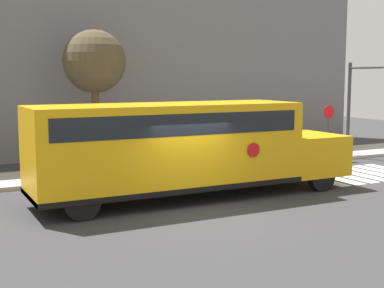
% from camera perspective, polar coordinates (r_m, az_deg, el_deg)
% --- Properties ---
extents(ground_plane, '(60.00, 60.00, 0.00)m').
position_cam_1_polar(ground_plane, '(15.79, 0.01, -6.96)').
color(ground_plane, '#333335').
extents(sidewalk_strip, '(44.00, 3.00, 0.15)m').
position_cam_1_polar(sidewalk_strip, '(21.63, -7.89, -2.95)').
color(sidewalk_strip, '#B2ADA3').
rests_on(sidewalk_strip, ground).
extents(building_backdrop, '(32.00, 4.00, 10.80)m').
position_cam_1_polar(building_backdrop, '(27.57, -12.62, 10.22)').
color(building_backdrop, slate).
rests_on(building_backdrop, ground).
extents(crosswalk_stripes, '(4.70, 3.20, 0.01)m').
position_cam_1_polar(crosswalk_stripes, '(22.32, 17.31, -3.09)').
color(crosswalk_stripes, white).
rests_on(crosswalk_stripes, ground).
extents(school_bus, '(10.69, 2.57, 3.03)m').
position_cam_1_polar(school_bus, '(16.80, -0.97, -0.09)').
color(school_bus, '#EAA80F').
rests_on(school_bus, ground).
extents(stop_sign, '(0.60, 0.10, 2.56)m').
position_cam_1_polar(stop_sign, '(25.36, 14.31, 1.95)').
color(stop_sign, '#38383A').
rests_on(stop_sign, ground).
extents(traffic_light, '(0.28, 3.03, 4.52)m').
position_cam_1_polar(traffic_light, '(25.66, 18.06, 4.96)').
color(traffic_light, '#38383A').
rests_on(traffic_light, ground).
extents(tree_near_sidewalk, '(2.69, 2.69, 5.85)m').
position_cam_1_polar(tree_near_sidewalk, '(23.35, -10.36, 8.54)').
color(tree_near_sidewalk, brown).
rests_on(tree_near_sidewalk, ground).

